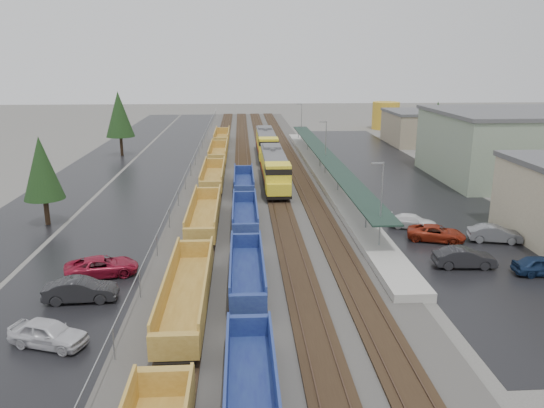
{
  "coord_description": "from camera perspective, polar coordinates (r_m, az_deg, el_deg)",
  "views": [
    {
      "loc": [
        -2.3,
        -22.63,
        16.24
      ],
      "look_at": [
        0.77,
        29.23,
        2.0
      ],
      "focal_mm": 35.0,
      "sensor_mm": 36.0,
      "label": 1
    }
  ],
  "objects": [
    {
      "name": "east_commuter_lot",
      "position": [
        77.41,
        12.68,
        2.85
      ],
      "size": [
        16.0,
        100.0,
        0.02
      ],
      "primitive_type": "cube",
      "color": "black",
      "rests_on": "ground"
    },
    {
      "name": "west_parking_lot",
      "position": [
        85.16,
        -11.93,
        4.01
      ],
      "size": [
        10.0,
        160.0,
        0.02
      ],
      "primitive_type": "cube",
      "color": "black",
      "rests_on": "ground"
    },
    {
      "name": "ballast_strip",
      "position": [
        84.24,
        -1.76,
        4.23
      ],
      "size": [
        20.0,
        160.0,
        0.08
      ],
      "primitive_type": "cube",
      "color": "#302D2B",
      "rests_on": "ground"
    },
    {
      "name": "parked_car_west_b",
      "position": [
        39.38,
        -19.87,
        -8.71
      ],
      "size": [
        1.98,
        5.03,
        1.63
      ],
      "primitive_type": "imported",
      "rotation": [
        0.0,
        0.0,
        1.62
      ],
      "color": "black",
      "rests_on": "ground"
    },
    {
      "name": "parked_car_west_a",
      "position": [
        34.36,
        -22.94,
        -12.7
      ],
      "size": [
        3.29,
        5.03,
        1.59
      ],
      "primitive_type": "imported",
      "rotation": [
        0.0,
        0.0,
        1.24
      ],
      "color": "silver",
      "rests_on": "ground"
    },
    {
      "name": "parked_car_east_d",
      "position": [
        46.4,
        27.04,
        -5.93
      ],
      "size": [
        1.87,
        4.44,
        1.5
      ],
      "primitive_type": "imported",
      "rotation": [
        0.0,
        0.0,
        1.55
      ],
      "color": "#122444",
      "rests_on": "ground"
    },
    {
      "name": "parked_car_east_b",
      "position": [
        51.19,
        17.27,
        -3.03
      ],
      "size": [
        4.02,
        5.73,
        1.45
      ],
      "primitive_type": "imported",
      "rotation": [
        0.0,
        0.0,
        1.23
      ],
      "color": "maroon",
      "rests_on": "ground"
    },
    {
      "name": "ground",
      "position": [
        27.95,
        2.09,
        -20.21
      ],
      "size": [
        360.0,
        360.0,
        0.0
      ],
      "primitive_type": "plane",
      "color": "#56544F",
      "rests_on": "ground"
    },
    {
      "name": "parked_car_east_c",
      "position": [
        54.33,
        14.88,
        -1.84
      ],
      "size": [
        3.34,
        5.07,
        1.36
      ],
      "primitive_type": "imported",
      "rotation": [
        0.0,
        0.0,
        1.24
      ],
      "color": "white",
      "rests_on": "ground"
    },
    {
      "name": "parked_car_east_a",
      "position": [
        45.52,
        19.99,
        -5.46
      ],
      "size": [
        2.03,
        5.0,
        1.61
      ],
      "primitive_type": "imported",
      "rotation": [
        0.0,
        0.0,
        1.51
      ],
      "color": "black",
      "rests_on": "ground"
    },
    {
      "name": "parked_car_east_e",
      "position": [
        52.68,
        22.82,
        -2.98
      ],
      "size": [
        2.67,
        4.98,
        1.56
      ],
      "primitive_type": "imported",
      "rotation": [
        0.0,
        0.0,
        1.34
      ],
      "color": "slate",
      "rests_on": "ground"
    },
    {
      "name": "locomotive_lead",
      "position": [
        69.39,
        0.23,
        3.83
      ],
      "size": [
        3.03,
        19.95,
        4.52
      ],
      "color": "black",
      "rests_on": "ground"
    },
    {
      "name": "parked_car_west_c",
      "position": [
        43.21,
        -17.84,
        -6.44
      ],
      "size": [
        3.88,
        5.97,
        1.53
      ],
      "primitive_type": "imported",
      "rotation": [
        0.0,
        0.0,
        1.83
      ],
      "color": "maroon",
      "rests_on": "ground"
    },
    {
      "name": "well_string_yellow",
      "position": [
        61.67,
        -6.73,
        1.12
      ],
      "size": [
        2.76,
        105.86,
        2.45
      ],
      "color": "#A3782D",
      "rests_on": "ground"
    },
    {
      "name": "west_road",
      "position": [
        87.22,
        -18.45,
        3.81
      ],
      "size": [
        9.0,
        160.0,
        0.02
      ],
      "primitive_type": "cube",
      "color": "black",
      "rests_on": "ground"
    },
    {
      "name": "tree_west_far",
      "position": [
        95.35,
        -16.12,
        9.25
      ],
      "size": [
        4.84,
        4.84,
        11.0
      ],
      "color": "#332316",
      "rests_on": "ground"
    },
    {
      "name": "chainlink_fence",
      "position": [
        82.7,
        -8.36,
        4.98
      ],
      "size": [
        0.08,
        160.04,
        2.02
      ],
      "color": "gray",
      "rests_on": "ground"
    },
    {
      "name": "distant_hills",
      "position": [
        238.57,
        8.16,
        11.28
      ],
      "size": [
        301.0,
        140.0,
        25.2
      ],
      "color": "#4B5C47",
      "rests_on": "ground"
    },
    {
      "name": "tree_east",
      "position": [
        86.69,
        17.28,
        8.18
      ],
      "size": [
        4.4,
        4.4,
        10.0
      ],
      "color": "#332316",
      "rests_on": "ground"
    },
    {
      "name": "well_string_blue",
      "position": [
        39.29,
        -2.71,
        -7.35
      ],
      "size": [
        2.45,
        71.6,
        2.17
      ],
      "color": "navy",
      "rests_on": "ground"
    },
    {
      "name": "trackbed",
      "position": [
        84.21,
        -1.76,
        4.31
      ],
      "size": [
        14.6,
        160.0,
        0.22
      ],
      "color": "black",
      "rests_on": "ground"
    },
    {
      "name": "station_platform",
      "position": [
        75.21,
        5.72,
        3.35
      ],
      "size": [
        3.0,
        80.0,
        8.0
      ],
      "color": "#9E9B93",
      "rests_on": "ground"
    },
    {
      "name": "locomotive_trail",
      "position": [
        90.04,
        -0.61,
        6.49
      ],
      "size": [
        3.03,
        19.95,
        4.52
      ],
      "color": "black",
      "rests_on": "ground"
    },
    {
      "name": "tree_west_near",
      "position": [
        57.16,
        -23.53,
        3.54
      ],
      "size": [
        3.96,
        3.96,
        9.0
      ],
      "color": "#332316",
      "rests_on": "ground"
    },
    {
      "name": "storage_tank",
      "position": [
        131.16,
        12.12,
        9.29
      ],
      "size": [
        6.39,
        6.39,
        6.39
      ],
      "primitive_type": "cylinder",
      "color": "gold",
      "rests_on": "ground"
    },
    {
      "name": "industrial_buildings",
      "position": [
        80.23,
        26.72,
        5.1
      ],
      "size": [
        32.52,
        75.3,
        9.5
      ],
      "color": "tan",
      "rests_on": "ground"
    }
  ]
}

